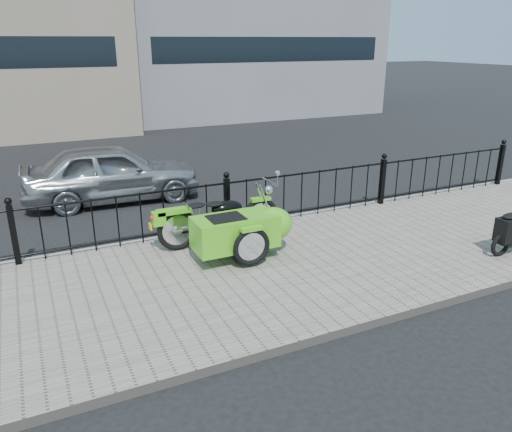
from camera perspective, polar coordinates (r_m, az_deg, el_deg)
name	(u,v)px	position (r m, az deg, el deg)	size (l,w,h in m)	color
ground	(258,262)	(8.12, 0.25, -5.24)	(120.00, 120.00, 0.00)	black
sidewalk	(272,270)	(7.69, 1.87, -6.24)	(30.00, 3.80, 0.12)	slate
curb	(225,229)	(9.31, -3.59, -1.54)	(30.00, 0.10, 0.12)	gray
iron_fence	(227,205)	(9.01, -3.33, 1.30)	(14.11, 0.11, 1.08)	black
motorcycle_sidecar	(242,227)	(7.92, -1.62, -1.22)	(2.28, 1.47, 0.98)	black
spare_tire	(242,245)	(7.71, -1.57, -3.29)	(0.58, 0.58, 0.08)	black
sedan_car	(112,173)	(11.42, -16.12, 4.77)	(1.51, 3.76, 1.28)	#A2A4A9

